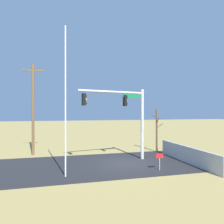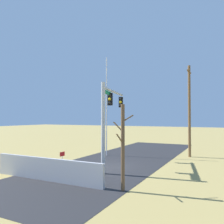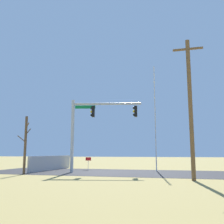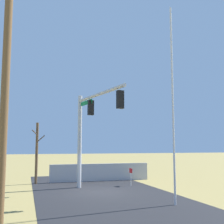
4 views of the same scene
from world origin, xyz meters
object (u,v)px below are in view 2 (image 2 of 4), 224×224
object	(u,v)px
utility_pole	(189,109)
bare_tree	(123,146)
open_sign	(62,156)
signal_mast	(109,111)
flagpole	(107,106)

from	to	relation	value
utility_pole	bare_tree	bearing A→B (deg)	-6.77
utility_pole	open_sign	size ratio (longest dim) A/B	7.35
utility_pole	open_sign	distance (m)	12.99
bare_tree	open_sign	xyz separation A→B (m)	(-3.01, -6.42, -1.44)
signal_mast	bare_tree	xyz separation A→B (m)	(4.40, 3.08, -2.03)
utility_pole	open_sign	bearing A→B (deg)	-39.53
flagpole	open_sign	bearing A→B (deg)	-2.06
flagpole	utility_pole	size ratio (longest dim) A/B	1.11
flagpole	utility_pole	distance (m)	8.21
open_sign	utility_pole	bearing A→B (deg)	140.47
signal_mast	bare_tree	world-z (taller)	signal_mast
signal_mast	bare_tree	bearing A→B (deg)	34.97
utility_pole	signal_mast	bearing A→B (deg)	-29.14
signal_mast	open_sign	xyz separation A→B (m)	(1.39, -3.34, -3.47)
bare_tree	open_sign	bearing A→B (deg)	-115.13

